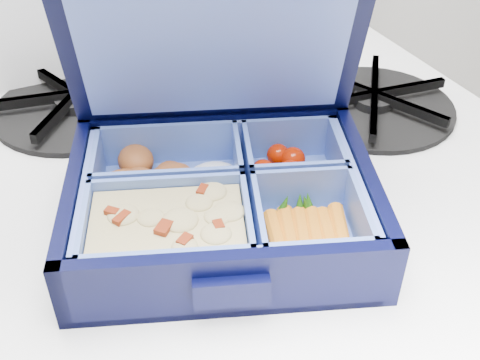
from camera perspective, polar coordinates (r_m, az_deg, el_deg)
name	(u,v)px	position (r m, az deg, el deg)	size (l,w,h in m)	color
bento_box	(222,202)	(0.50, -1.72, -2.07)	(0.25, 0.20, 0.06)	black
burner_grate	(374,99)	(0.69, 12.55, 7.52)	(0.18, 0.18, 0.03)	black
burner_grate_rear	(77,102)	(0.70, -15.20, 7.17)	(0.19, 0.19, 0.02)	black
fork	(178,147)	(0.62, -5.89, 3.09)	(0.02, 0.17, 0.01)	silver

